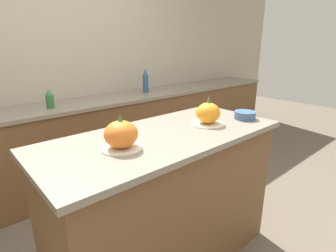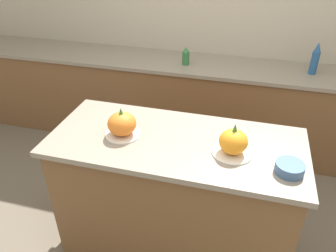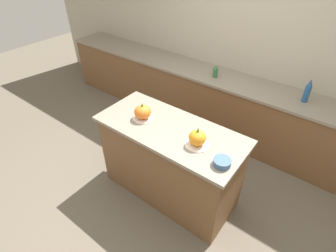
# 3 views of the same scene
# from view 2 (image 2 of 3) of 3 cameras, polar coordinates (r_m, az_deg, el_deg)

# --- Properties ---
(ground_plane) EXTENTS (12.00, 12.00, 0.00)m
(ground_plane) POSITION_cam_2_polar(r_m,az_deg,el_deg) (2.63, 1.07, -19.75)
(ground_plane) COLOR #665B4C
(wall_back) EXTENTS (8.00, 0.06, 2.50)m
(wall_back) POSITION_cam_2_polar(r_m,az_deg,el_deg) (3.45, 8.83, 17.94)
(wall_back) COLOR #B2A893
(wall_back) RESTS_ON ground_plane
(kitchen_island) EXTENTS (1.55, 0.68, 0.95)m
(kitchen_island) POSITION_cam_2_polar(r_m,az_deg,el_deg) (2.27, 1.19, -12.28)
(kitchen_island) COLOR brown
(kitchen_island) RESTS_ON ground_plane
(back_counter) EXTENTS (6.00, 0.60, 0.90)m
(back_counter) POSITION_cam_2_polar(r_m,az_deg,el_deg) (3.42, 7.01, 3.60)
(back_counter) COLOR brown
(back_counter) RESTS_ON ground_plane
(pumpkin_cake_left) EXTENTS (0.22, 0.22, 0.19)m
(pumpkin_cake_left) POSITION_cam_2_polar(r_m,az_deg,el_deg) (2.00, -8.01, 0.24)
(pumpkin_cake_left) COLOR silver
(pumpkin_cake_left) RESTS_ON kitchen_island
(pumpkin_cake_right) EXTENTS (0.23, 0.23, 0.19)m
(pumpkin_cake_right) POSITION_cam_2_polar(r_m,az_deg,el_deg) (1.86, 11.29, -2.87)
(pumpkin_cake_right) COLOR silver
(pumpkin_cake_right) RESTS_ON kitchen_island
(bottle_tall) EXTENTS (0.07, 0.07, 0.29)m
(bottle_tall) POSITION_cam_2_polar(r_m,az_deg,el_deg) (3.22, 24.25, 10.60)
(bottle_tall) COLOR #235184
(bottle_tall) RESTS_ON back_counter
(bottle_short) EXTENTS (0.07, 0.07, 0.17)m
(bottle_short) POSITION_cam_2_polar(r_m,az_deg,el_deg) (3.19, 3.12, 12.07)
(bottle_short) COLOR #2D6B38
(bottle_short) RESTS_ON back_counter
(mixing_bowl) EXTENTS (0.15, 0.15, 0.06)m
(mixing_bowl) POSITION_cam_2_polar(r_m,az_deg,el_deg) (1.83, 20.43, -6.88)
(mixing_bowl) COLOR #3D5B84
(mixing_bowl) RESTS_ON kitchen_island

